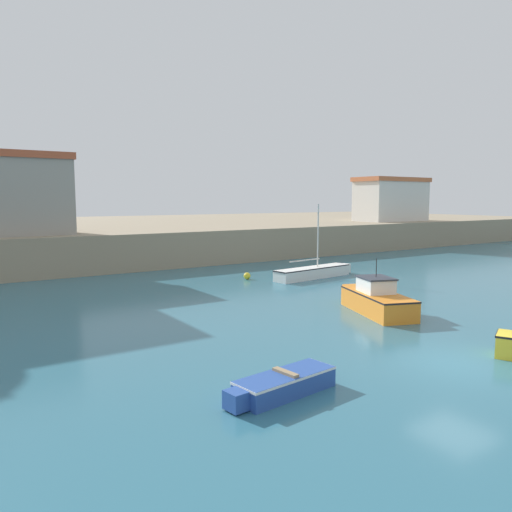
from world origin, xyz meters
TOP-DOWN VIEW (x-y plane):
  - ground_plane at (0.00, 0.00)m, footprint 200.00×200.00m
  - quay_seawall at (0.00, 45.99)m, footprint 120.00×40.00m
  - sailboat_white_0 at (7.86, 16.60)m, footprint 7.02×1.99m
  - motorboat_orange_1 at (3.42, 6.77)m, footprint 3.31×5.60m
  - dinghy_blue_2 at (-6.44, 1.06)m, footprint 3.64×1.43m
  - mooring_buoy at (3.64, 18.63)m, footprint 0.47×0.47m
  - harbor_shed_near_wharf at (-8.00, 30.42)m, footprint 5.82×5.27m
  - harbor_shed_mid_row at (32.00, 31.08)m, footprint 9.16×4.44m

SIDE VIEW (x-z plane):
  - ground_plane at x=0.00m, z-range 0.00..0.00m
  - mooring_buoy at x=3.64m, z-range 0.00..0.47m
  - dinghy_blue_2 at x=-6.44m, z-range -0.01..0.65m
  - sailboat_white_0 at x=7.86m, z-range -2.13..2.99m
  - motorboat_orange_1 at x=3.42m, z-range -0.67..1.96m
  - quay_seawall at x=0.00m, z-range 0.00..2.85m
  - harbor_shed_mid_row at x=32.00m, z-range 2.88..8.00m
  - harbor_shed_near_wharf at x=-8.00m, z-range 2.88..8.82m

